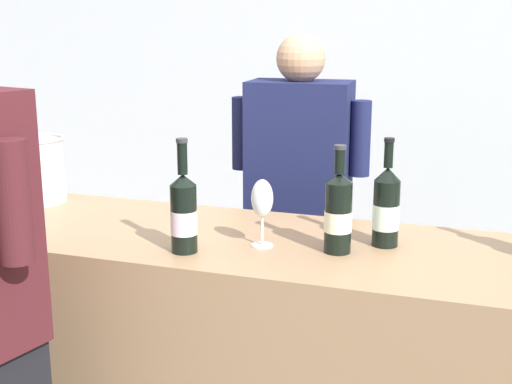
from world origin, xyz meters
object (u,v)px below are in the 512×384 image
Objects in this scene: ice_bucket at (34,169)px; wine_bottle_1 at (338,213)px; wine_bottle_4 at (386,207)px; wine_glass at (262,201)px; wine_bottle_2 at (18,185)px; person_server at (298,238)px; wine_bottle_0 at (184,213)px.

wine_bottle_1 is at bearing -10.21° from ice_bucket.
wine_bottle_4 is 0.37m from wine_glass.
wine_bottle_2 is 1.37× the size of ice_bucket.
wine_bottle_1 is 1.54× the size of wine_glass.
wine_bottle_2 is 1.01× the size of wine_bottle_4.
wine_bottle_4 is 0.20× the size of person_server.
ice_bucket is (-0.09, 0.21, 0.01)m from wine_bottle_2.
ice_bucket is at bearing 166.43° from wine_glass.
wine_bottle_0 is 1.03× the size of wine_bottle_4.
ice_bucket is at bearing 175.26° from wine_bottle_4.
wine_bottle_4 reaches higher than wine_glass.
wine_bottle_1 is at bearing -66.85° from person_server.
ice_bucket is at bearing 112.66° from wine_bottle_2.
wine_bottle_1 is (0.42, 0.14, 0.00)m from wine_bottle_0.
wine_bottle_4 is at bearing 19.81° from wine_glass.
wine_bottle_1 reaches higher than ice_bucket.
wine_bottle_4 reaches higher than ice_bucket.
wine_glass is at bearing -82.84° from person_server.
wine_bottle_1 is 0.96× the size of wine_bottle_2.
ice_bucket is at bearing -148.38° from person_server.
wine_glass is (0.88, -0.02, 0.02)m from wine_bottle_2.
wine_bottle_2 is at bearing 179.94° from wine_bottle_1.
person_server is (-0.32, 0.75, -0.34)m from wine_bottle_1.
wine_bottle_0 is 0.45m from wine_bottle_1.
wine_bottle_4 is at bearing -55.53° from person_server.
wine_bottle_4 reaches higher than wine_bottle_1.
wine_glass is 1.00m from ice_bucket.
wine_bottle_2 is (-0.68, 0.14, -0.00)m from wine_bottle_0.
wine_bottle_1 is at bearing -0.06° from wine_bottle_2.
ice_bucket is (-1.20, 0.22, 0.00)m from wine_bottle_1.
wine_bottle_2 reaches higher than ice_bucket.
ice_bucket reaches higher than wine_glass.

